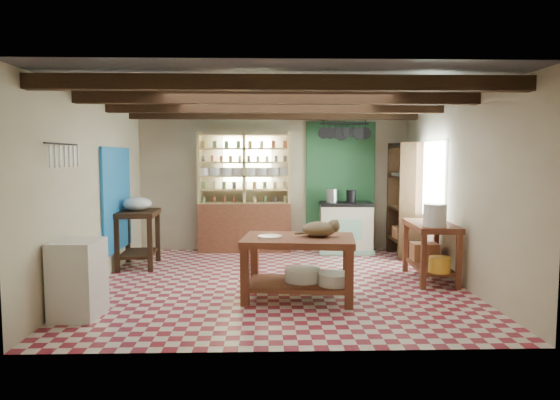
{
  "coord_description": "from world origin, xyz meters",
  "views": [
    {
      "loc": [
        -0.17,
        -6.87,
        1.76
      ],
      "look_at": [
        0.05,
        0.3,
        1.13
      ],
      "focal_mm": 32.0,
      "sensor_mm": 36.0,
      "label": 1
    }
  ],
  "objects_px": {
    "right_counter": "(430,252)",
    "white_cabinet": "(78,279)",
    "stove": "(345,227)",
    "prep_table": "(138,239)",
    "work_table": "(299,268)",
    "cat": "(319,229)"
  },
  "relations": [
    {
      "from": "prep_table",
      "to": "cat",
      "type": "bearing_deg",
      "value": -37.91
    },
    {
      "from": "work_table",
      "to": "cat",
      "type": "xyz_separation_m",
      "value": [
        0.25,
        0.02,
        0.48
      ]
    },
    {
      "from": "prep_table",
      "to": "cat",
      "type": "height_order",
      "value": "cat"
    },
    {
      "from": "work_table",
      "to": "stove",
      "type": "bearing_deg",
      "value": 77.53
    },
    {
      "from": "right_counter",
      "to": "cat",
      "type": "bearing_deg",
      "value": -150.51
    },
    {
      "from": "white_cabinet",
      "to": "prep_table",
      "type": "bearing_deg",
      "value": 92.31
    },
    {
      "from": "work_table",
      "to": "white_cabinet",
      "type": "relative_size",
      "value": 1.6
    },
    {
      "from": "prep_table",
      "to": "white_cabinet",
      "type": "bearing_deg",
      "value": -93.91
    },
    {
      "from": "right_counter",
      "to": "stove",
      "type": "bearing_deg",
      "value": 115.78
    },
    {
      "from": "stove",
      "to": "prep_table",
      "type": "height_order",
      "value": "stove"
    },
    {
      "from": "prep_table",
      "to": "work_table",
      "type": "bearing_deg",
      "value": -40.86
    },
    {
      "from": "work_table",
      "to": "cat",
      "type": "height_order",
      "value": "cat"
    },
    {
      "from": "work_table",
      "to": "white_cabinet",
      "type": "xyz_separation_m",
      "value": [
        -2.46,
        -0.65,
        0.04
      ]
    },
    {
      "from": "white_cabinet",
      "to": "right_counter",
      "type": "xyz_separation_m",
      "value": [
        4.4,
        1.51,
        -0.01
      ]
    },
    {
      "from": "right_counter",
      "to": "white_cabinet",
      "type": "bearing_deg",
      "value": -158.05
    },
    {
      "from": "work_table",
      "to": "stove",
      "type": "distance_m",
      "value": 3.13
    },
    {
      "from": "work_table",
      "to": "prep_table",
      "type": "distance_m",
      "value": 3.08
    },
    {
      "from": "white_cabinet",
      "to": "right_counter",
      "type": "distance_m",
      "value": 4.65
    },
    {
      "from": "prep_table",
      "to": "right_counter",
      "type": "distance_m",
      "value": 4.5
    },
    {
      "from": "stove",
      "to": "white_cabinet",
      "type": "height_order",
      "value": "stove"
    },
    {
      "from": "white_cabinet",
      "to": "cat",
      "type": "xyz_separation_m",
      "value": [
        2.72,
        0.67,
        0.44
      ]
    },
    {
      "from": "right_counter",
      "to": "cat",
      "type": "relative_size",
      "value": 2.75
    }
  ]
}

